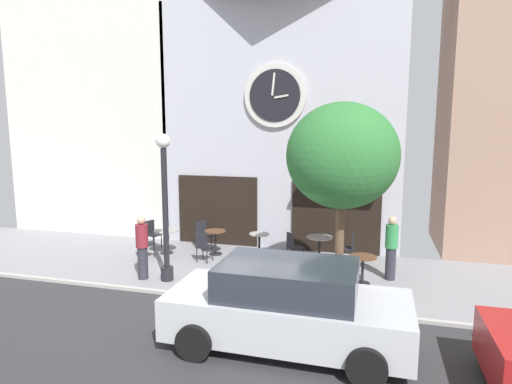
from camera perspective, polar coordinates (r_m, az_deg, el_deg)
The scene contains 19 objects.
ground_plane at distance 9.71m, azimuth 0.44°, elevation -15.51°, with size 29.20×9.91×0.13m.
clock_building at distance 15.01m, azimuth 3.57°, elevation 13.20°, with size 7.82×3.55×9.96m.
neighbor_building_left at distance 18.30m, azimuth -19.09°, elevation 15.40°, with size 6.50×3.12×12.49m.
street_lamp at distance 11.23m, azimuth -11.81°, elevation -2.00°, with size 0.36×0.36×3.76m.
street_tree at distance 9.96m, azimuth 11.20°, elevation 4.59°, with size 2.52×2.27×4.49m.
cafe_table_near_curb at distance 13.92m, azimuth -11.67°, elevation -5.69°, with size 0.76×0.76×0.74m.
cafe_table_leftmost at distance 13.59m, azimuth -5.35°, elevation -6.03°, with size 0.66×0.66×0.75m.
cafe_table_near_door at distance 13.32m, azimuth 0.43°, elevation -6.49°, with size 0.61×0.61×0.72m.
cafe_table_rightmost at distance 13.08m, azimuth 8.30°, elevation -6.61°, with size 0.78×0.78×0.72m.
cafe_table_center_left at distance 11.39m, azimuth 13.78°, elevation -9.22°, with size 0.68×0.68×0.72m.
cafe_chair_near_tree at distance 14.27m, azimuth -6.99°, elevation -5.28°, with size 0.56×0.56×0.90m.
cafe_chair_outer at distance 12.73m, azimuth 4.88°, elevation -6.97°, with size 0.56×0.56×0.90m.
cafe_chair_mid_row at distance 13.51m, azimuth -14.45°, elevation -6.30°, with size 0.48×0.48×0.90m.
cafe_chair_near_lamp at distance 14.64m, azimuth -13.48°, elevation -5.11°, with size 0.51×0.51×0.90m.
cafe_chair_corner at distance 12.86m, azimuth -6.91°, elevation -6.84°, with size 0.46×0.46×0.90m.
cafe_chair_by_entrance at distance 12.90m, azimuth 12.09°, elevation -6.93°, with size 0.41×0.41×0.90m.
pedestrian_green at distance 11.81m, azimuth 17.28°, elevation -6.91°, with size 0.45×0.45×1.67m.
pedestrian_maroon at distance 11.72m, azimuth -14.66°, elevation -6.92°, with size 0.42×0.42×1.67m.
parked_car_silver at distance 8.08m, azimuth 4.14°, elevation -14.63°, with size 4.31×2.05×1.55m.
Camera 1 is at (2.27, -8.91, 3.95)m, focal length 30.58 mm.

